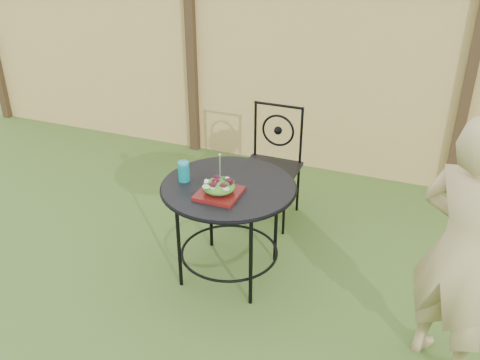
# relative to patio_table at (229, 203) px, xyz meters

# --- Properties ---
(ground) EXTENTS (60.00, 60.00, 0.00)m
(ground) POSITION_rel_patio_table_xyz_m (0.12, -0.28, -0.59)
(ground) COLOR #254917
(ground) RESTS_ON ground
(fence) EXTENTS (8.00, 0.12, 1.90)m
(fence) POSITION_rel_patio_table_xyz_m (0.12, 1.91, 0.36)
(fence) COLOR #DEC16D
(fence) RESTS_ON ground
(patio_table) EXTENTS (0.92, 0.92, 0.72)m
(patio_table) POSITION_rel_patio_table_xyz_m (0.00, 0.00, 0.00)
(patio_table) COLOR black
(patio_table) RESTS_ON ground
(patio_chair) EXTENTS (0.46, 0.46, 0.95)m
(patio_chair) POSITION_rel_patio_table_xyz_m (0.01, 0.88, -0.08)
(patio_chair) COLOR black
(patio_chair) RESTS_ON ground
(diner) EXTENTS (0.68, 0.63, 1.56)m
(diner) POSITION_rel_patio_table_xyz_m (1.47, -0.33, 0.19)
(diner) COLOR tan
(diner) RESTS_ON ground
(salad_plate) EXTENTS (0.27, 0.27, 0.02)m
(salad_plate) POSITION_rel_patio_table_xyz_m (-0.00, -0.15, 0.15)
(salad_plate) COLOR #3C080C
(salad_plate) RESTS_ON patio_table
(salad) EXTENTS (0.21, 0.21, 0.08)m
(salad) POSITION_rel_patio_table_xyz_m (-0.00, -0.15, 0.20)
(salad) COLOR #235614
(salad) RESTS_ON salad_plate
(fork) EXTENTS (0.01, 0.01, 0.18)m
(fork) POSITION_rel_patio_table_xyz_m (0.01, -0.15, 0.33)
(fork) COLOR silver
(fork) RESTS_ON salad
(drinking_glass) EXTENTS (0.08, 0.08, 0.14)m
(drinking_glass) POSITION_rel_patio_table_xyz_m (-0.31, -0.05, 0.21)
(drinking_glass) COLOR #0B8182
(drinking_glass) RESTS_ON patio_table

